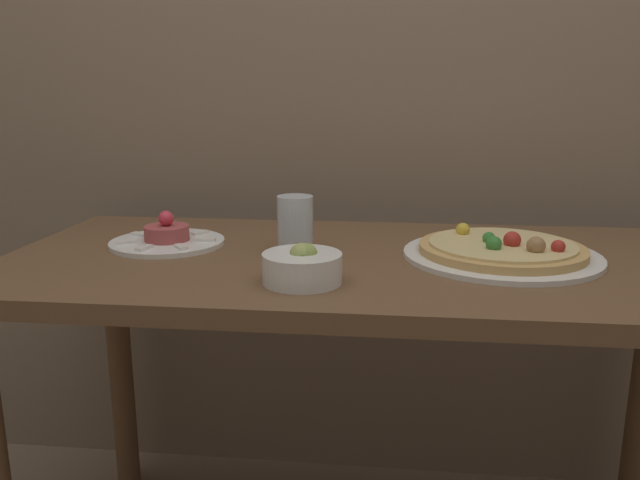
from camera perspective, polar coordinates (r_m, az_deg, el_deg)
The scene contains 5 objects.
dining_table at distance 1.25m, azimuth 4.41°, elevation -6.16°, with size 1.43×0.66×0.75m.
pizza_plate at distance 1.25m, azimuth 16.29°, elevation -0.95°, with size 0.38×0.38×0.06m.
tartare_plate at distance 1.34m, azimuth -13.80°, elevation 0.11°, with size 0.24×0.24×0.07m.
small_bowl at distance 1.05m, azimuth -1.63°, elevation -2.35°, with size 0.13×0.13×0.07m.
drinking_glass at distance 1.24m, azimuth -2.28°, elevation 1.46°, with size 0.07×0.07×0.11m.
Camera 1 is at (0.04, -0.85, 1.06)m, focal length 35.00 mm.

